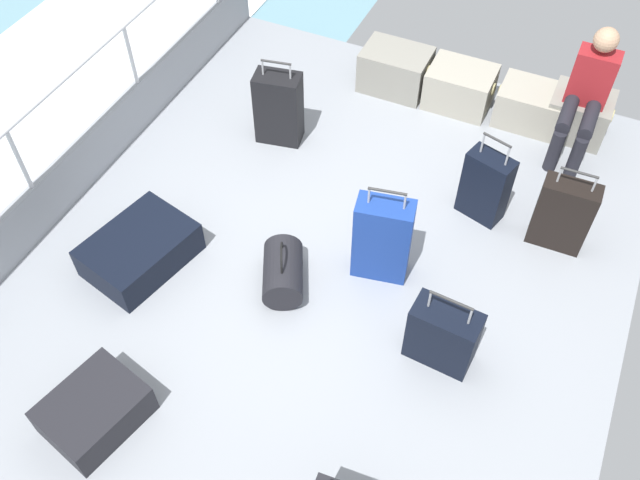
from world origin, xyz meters
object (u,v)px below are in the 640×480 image
cargo_crate_3 (578,115)px  suitcase_1 (485,186)px  passenger_seated (587,92)px  suitcase_3 (443,335)px  duffel_bag (283,272)px  cargo_crate_0 (395,70)px  cargo_crate_1 (460,87)px  suitcase_5 (279,108)px  cargo_crate_2 (532,106)px  suitcase_6 (94,410)px  paper_cup (506,168)px  suitcase_4 (140,250)px  suitcase_7 (382,239)px  suitcase_0 (563,215)px

cargo_crate_3 → suitcase_1: 1.40m
passenger_seated → suitcase_1: bearing=-113.6°
cargo_crate_3 → suitcase_3: size_ratio=0.83×
passenger_seated → duffel_bag: (-1.61, -2.43, -0.43)m
cargo_crate_0 → cargo_crate_1: cargo_crate_0 is taller
suitcase_5 → suitcase_1: bearing=-4.3°
cargo_crate_2 → suitcase_6: size_ratio=0.91×
cargo_crate_0 → suitcase_1: (1.21, -1.24, 0.10)m
suitcase_5 → paper_cup: size_ratio=8.13×
passenger_seated → suitcase_4: size_ratio=1.22×
suitcase_3 → suitcase_7: 0.83m
cargo_crate_2 → suitcase_4: cargo_crate_2 is taller
cargo_crate_1 → suitcase_4: bearing=-119.8°
suitcase_0 → suitcase_4: size_ratio=0.84×
cargo_crate_2 → suitcase_5: suitcase_5 is taller
cargo_crate_1 → suitcase_6: bearing=-105.8°
suitcase_0 → suitcase_7: bearing=-143.8°
cargo_crate_2 → suitcase_4: size_ratio=0.71×
paper_cup → suitcase_5: bearing=-168.2°
cargo_crate_0 → suitcase_7: (0.69, -2.11, 0.16)m
cargo_crate_1 → suitcase_3: size_ratio=0.93×
suitcase_7 → duffel_bag: (-0.60, -0.43, -0.21)m
suitcase_0 → suitcase_3: bearing=-110.0°
cargo_crate_1 → cargo_crate_2: 0.67m
suitcase_0 → passenger_seated: bearing=95.9°
suitcase_6 → cargo_crate_1: bearing=74.2°
suitcase_1 → duffel_bag: (-1.12, -1.30, -0.16)m
passenger_seated → suitcase_3: (-0.37, -2.52, -0.32)m
cargo_crate_1 → suitcase_4: (-1.61, -2.81, -0.05)m
suitcase_1 → suitcase_5: (-1.87, 0.14, 0.03)m
suitcase_4 → cargo_crate_2: bearing=51.2°
cargo_crate_1 → suitcase_0: suitcase_0 is taller
suitcase_0 → duffel_bag: (-1.73, -1.26, -0.16)m
cargo_crate_1 → cargo_crate_3: (1.07, 0.05, 0.01)m
suitcase_4 → suitcase_5: size_ratio=1.11×
suitcase_1 → suitcase_5: suitcase_5 is taller
suitcase_0 → suitcase_4: (-2.80, -1.51, -0.17)m
suitcase_3 → suitcase_7: bearing=140.8°
suitcase_1 → suitcase_3: bearing=-85.1°
suitcase_1 → suitcase_3: 1.41m
suitcase_1 → suitcase_4: size_ratio=0.88×
suitcase_0 → paper_cup: (-0.54, 0.59, -0.26)m
cargo_crate_0 → duffel_bag: duffel_bag is taller
paper_cup → suitcase_1: bearing=-98.0°
suitcase_0 → paper_cup: suitcase_0 is taller
suitcase_7 → suitcase_4: bearing=-157.8°
cargo_crate_1 → cargo_crate_0: bearing=-178.3°
duffel_bag → suitcase_7: bearing=35.6°
suitcase_0 → suitcase_6: 3.59m
cargo_crate_0 → suitcase_4: (-0.99, -2.80, -0.07)m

